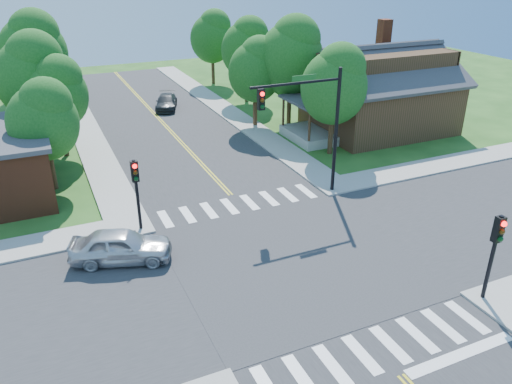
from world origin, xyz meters
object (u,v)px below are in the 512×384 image
car_dgrey (166,102)px  car_silver (121,247)px  signal_mast_ne (311,115)px  signal_pole_se (496,243)px  signal_pole_nw (136,182)px  house_ne (380,88)px

car_dgrey → car_silver: bearing=-90.1°
signal_mast_ne → signal_pole_se: signal_mast_ne is taller
signal_pole_nw → car_dgrey: (7.03, 21.19, -2.04)m
signal_mast_ne → car_dgrey: bearing=96.7°
signal_pole_se → house_ne: size_ratio=0.29×
signal_pole_se → car_silver: size_ratio=0.79×
car_silver → car_dgrey: 25.07m
signal_pole_nw → car_dgrey: signal_pole_nw is taller
house_ne → signal_pole_nw: bearing=-157.3°
signal_mast_ne → car_silver: (-10.89, -2.44, -4.09)m
car_dgrey → signal_pole_nw: bearing=-88.8°
signal_mast_ne → house_ne: bearing=37.7°
house_ne → car_silver: size_ratio=2.72×
signal_mast_ne → house_ne: (11.19, 8.65, -1.52)m
car_silver → car_dgrey: size_ratio=1.04×
signal_mast_ne → signal_pole_se: 11.55m
signal_mast_ne → car_dgrey: (-2.48, 21.17, -4.23)m
signal_pole_se → car_silver: signal_pole_se is taller
car_silver → signal_pole_se: bearing=-105.5°
signal_pole_se → signal_pole_nw: 15.84m
signal_pole_nw → car_silver: (-1.38, -2.43, -1.90)m
signal_mast_ne → signal_pole_nw: size_ratio=1.89×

